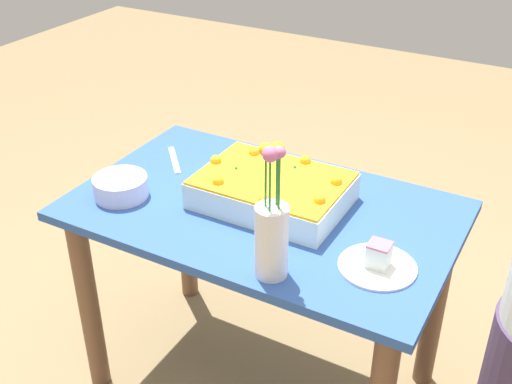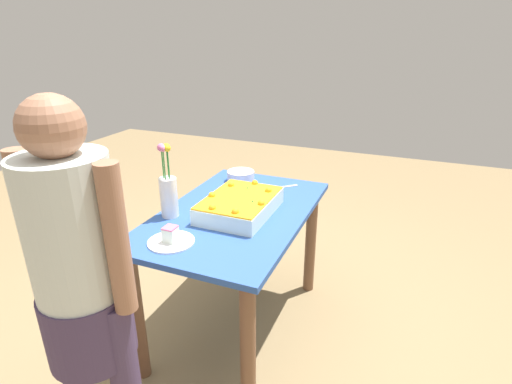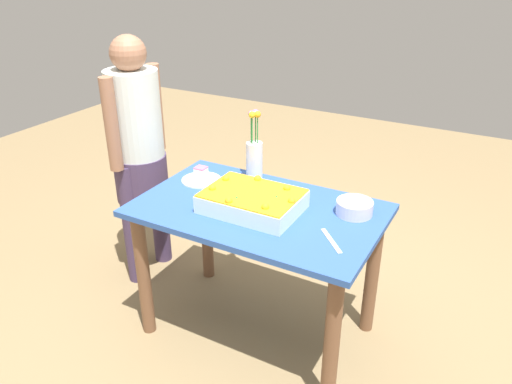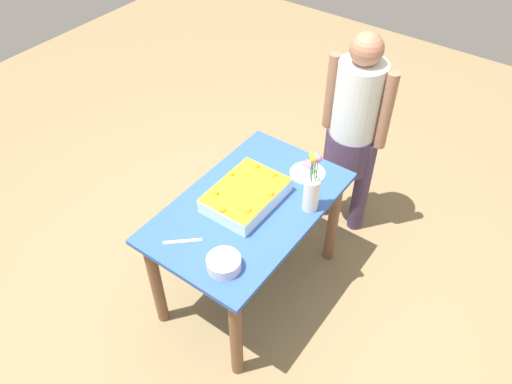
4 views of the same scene
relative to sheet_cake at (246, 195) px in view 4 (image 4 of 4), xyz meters
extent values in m
plane|color=#8B734E|center=(0.01, 0.03, -0.81)|extent=(8.00, 8.00, 0.00)
cube|color=#2F55A3|center=(0.01, 0.03, -0.06)|extent=(1.19, 0.74, 0.03)
cylinder|color=brown|center=(-0.51, -0.26, -0.44)|extent=(0.07, 0.07, 0.73)
cylinder|color=brown|center=(0.54, -0.26, -0.44)|extent=(0.07, 0.07, 0.73)
cylinder|color=brown|center=(-0.51, 0.33, -0.44)|extent=(0.07, 0.07, 0.73)
cylinder|color=brown|center=(0.54, 0.33, -0.44)|extent=(0.07, 0.07, 0.73)
cube|color=white|center=(0.00, 0.00, -0.01)|extent=(0.46, 0.33, 0.09)
cube|color=#FBAA1D|center=(0.00, 0.00, 0.04)|extent=(0.45, 0.32, 0.01)
sphere|color=#FBAA1D|center=(0.21, 0.00, 0.05)|extent=(0.04, 0.04, 0.04)
sphere|color=#FBAA1D|center=(0.13, 0.11, 0.05)|extent=(0.04, 0.04, 0.04)
sphere|color=#FBAA1D|center=(-0.05, 0.14, 0.05)|extent=(0.04, 0.04, 0.04)
sphere|color=#FBAA1D|center=(-0.19, 0.06, 0.05)|extent=(0.04, 0.04, 0.04)
sphere|color=#FBAA1D|center=(-0.19, -0.06, 0.05)|extent=(0.04, 0.04, 0.04)
sphere|color=#FBAA1D|center=(-0.05, -0.14, 0.05)|extent=(0.04, 0.04, 0.04)
sphere|color=#FBAA1D|center=(0.13, -0.11, 0.05)|extent=(0.04, 0.04, 0.04)
cone|color=#2D8438|center=(0.12, 0.01, 0.05)|extent=(0.02, 0.02, 0.02)
cone|color=#2D8438|center=(-0.03, -0.09, 0.05)|extent=(0.02, 0.02, 0.02)
cylinder|color=white|center=(-0.41, 0.16, -0.04)|extent=(0.21, 0.21, 0.01)
cube|color=white|center=(-0.41, 0.16, -0.01)|extent=(0.06, 0.06, 0.07)
cube|color=#E4678D|center=(-0.41, 0.16, 0.03)|extent=(0.06, 0.06, 0.01)
cube|color=silver|center=(0.44, -0.09, -0.05)|extent=(0.15, 0.16, 0.00)
cylinder|color=white|center=(-0.17, 0.32, 0.06)|extent=(0.09, 0.09, 0.21)
cylinder|color=#2D8438|center=(-0.15, 0.32, 0.24)|extent=(0.01, 0.01, 0.16)
sphere|color=#F4AC1E|center=(-0.15, 0.32, 0.32)|extent=(0.04, 0.04, 0.04)
cylinder|color=#2D8438|center=(-0.17, 0.34, 0.24)|extent=(0.01, 0.01, 0.16)
sphere|color=#D3649A|center=(-0.17, 0.34, 0.32)|extent=(0.04, 0.04, 0.04)
cylinder|color=#2D8438|center=(-0.18, 0.32, 0.24)|extent=(0.01, 0.01, 0.16)
sphere|color=#D16994|center=(-0.18, 0.32, 0.32)|extent=(0.03, 0.03, 0.03)
cylinder|color=#2D8438|center=(-0.17, 0.31, 0.24)|extent=(0.01, 0.01, 0.16)
sphere|color=gold|center=(-0.17, 0.31, 0.32)|extent=(0.04, 0.04, 0.04)
cylinder|color=silver|center=(0.45, 0.20, -0.01)|extent=(0.17, 0.17, 0.07)
cylinder|color=#453555|center=(-0.88, 0.08, -0.42)|extent=(0.11, 0.11, 0.78)
cylinder|color=#453555|center=(-0.88, 0.34, -0.42)|extent=(0.11, 0.11, 0.78)
cylinder|color=#453555|center=(-0.88, 0.21, -0.15)|extent=(0.31, 0.32, 0.28)
cylinder|color=silver|center=(-0.88, 0.21, 0.23)|extent=(0.30, 0.30, 0.52)
sphere|color=#9D6B50|center=(-0.88, 0.21, 0.58)|extent=(0.20, 0.20, 0.20)
cylinder|color=#9D6B50|center=(-0.88, 0.02, 0.23)|extent=(0.08, 0.08, 0.52)
cylinder|color=#9D6B50|center=(-0.88, 0.40, 0.23)|extent=(0.08, 0.08, 0.52)
camera|label=1|loc=(-0.80, 1.54, 1.01)|focal=45.00mm
camera|label=2|loc=(-1.74, -0.80, 0.85)|focal=28.00mm
camera|label=3|loc=(1.04, -1.86, 1.09)|focal=35.00mm
camera|label=4|loc=(1.60, 1.23, 1.95)|focal=35.00mm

